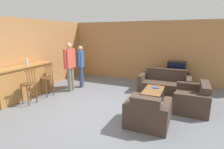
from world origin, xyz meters
name	(u,v)px	position (x,y,z in m)	size (l,w,h in m)	color
ground_plane	(104,111)	(0.00, 0.00, 0.00)	(24.00, 24.00, 0.00)	slate
wall_back	(140,51)	(0.00, 3.66, 1.30)	(9.40, 0.08, 2.60)	#B27A47
wall_left	(46,54)	(-3.24, 1.33, 1.30)	(0.08, 8.66, 2.60)	#B27A47
bar_counter	(25,81)	(-2.90, -0.04, 0.54)	(0.55, 2.14, 1.07)	#A87038
bar_chair_near	(29,86)	(-2.32, -0.41, 0.56)	(0.44, 0.44, 1.07)	brown
bar_chair_mid	(47,80)	(-2.32, 0.34, 0.56)	(0.47, 0.47, 1.07)	brown
couch_far	(164,84)	(1.27, 2.42, 0.28)	(1.77, 0.94, 0.80)	#423328
armchair_near	(147,114)	(1.24, -0.25, 0.28)	(0.96, 0.89, 0.78)	#423328
loveseat_right	(193,99)	(2.21, 1.18, 0.28)	(0.86, 1.32, 0.77)	#423328
coffee_table	(153,92)	(1.10, 1.14, 0.36)	(0.55, 1.03, 0.42)	brown
tv_unit	(175,80)	(1.60, 3.24, 0.27)	(1.00, 0.56, 0.54)	black
tv	(177,67)	(1.60, 3.24, 0.78)	(0.69, 0.44, 0.47)	black
bottle	(27,61)	(-2.94, 0.15, 1.20)	(0.08, 0.08, 0.29)	silver
book_on_table	(155,88)	(1.13, 1.33, 0.43)	(0.24, 0.23, 0.02)	navy
person_by_window	(81,64)	(-1.82, 1.66, 0.93)	(0.26, 0.49, 1.63)	#384260
person_by_counter	(70,64)	(-1.92, 1.11, 1.00)	(0.20, 0.60, 1.76)	#756B5B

